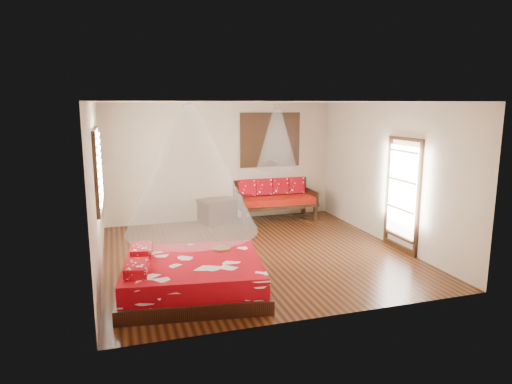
% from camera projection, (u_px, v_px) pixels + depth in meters
% --- Properties ---
extents(room, '(5.54, 5.54, 2.84)m').
position_uv_depth(room, '(256.00, 180.00, 8.31)').
color(room, black).
rests_on(room, ground).
extents(bed, '(2.32, 2.16, 0.64)m').
position_uv_depth(bed, '(192.00, 277.00, 6.75)').
color(bed, black).
rests_on(bed, floor).
extents(daybed, '(1.91, 0.85, 0.97)m').
position_uv_depth(daybed, '(274.00, 198.00, 11.07)').
color(daybed, black).
rests_on(daybed, floor).
extents(storage_chest, '(0.97, 0.84, 0.56)m').
position_uv_depth(storage_chest, '(217.00, 211.00, 10.77)').
color(storage_chest, black).
rests_on(storage_chest, floor).
extents(shutter_panel, '(1.52, 0.06, 1.32)m').
position_uv_depth(shutter_panel, '(270.00, 140.00, 11.12)').
color(shutter_panel, black).
rests_on(shutter_panel, wall_back).
extents(window_left, '(0.10, 1.74, 1.34)m').
position_uv_depth(window_left, '(98.00, 168.00, 7.65)').
color(window_left, black).
rests_on(window_left, wall_left).
extents(glazed_door, '(0.08, 1.02, 2.16)m').
position_uv_depth(glazed_door, '(402.00, 195.00, 8.61)').
color(glazed_door, black).
rests_on(glazed_door, floor).
extents(wine_tray, '(0.29, 0.29, 0.23)m').
position_uv_depth(wine_tray, '(222.00, 246.00, 7.20)').
color(wine_tray, brown).
rests_on(wine_tray, bed).
extents(mosquito_net_main, '(1.91, 1.91, 1.80)m').
position_uv_depth(mosquito_net_main, '(191.00, 170.00, 6.45)').
color(mosquito_net_main, white).
rests_on(mosquito_net_main, ceiling).
extents(mosquito_net_daybed, '(0.97, 0.97, 1.50)m').
position_uv_depth(mosquito_net_daybed, '(277.00, 137.00, 10.66)').
color(mosquito_net_daybed, white).
rests_on(mosquito_net_daybed, ceiling).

